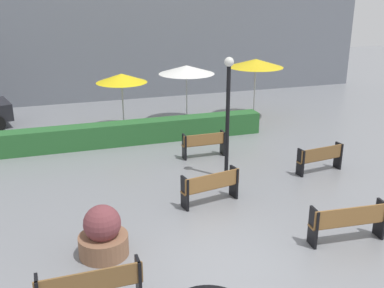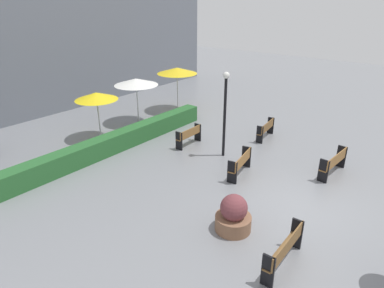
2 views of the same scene
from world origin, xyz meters
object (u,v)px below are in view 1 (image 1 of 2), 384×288
at_px(bench_mid_center, 211,186).
at_px(bench_far_right, 321,157).
at_px(bench_near_right, 349,221).
at_px(lamp_post, 228,106).
at_px(patio_umbrella_white, 187,70).
at_px(patio_umbrella_yellow, 122,78).
at_px(bench_back_row, 204,143).
at_px(patio_umbrella_yellow_far, 256,63).
at_px(bench_near_left, 90,287).
at_px(planter_pot, 103,234).

height_order(bench_mid_center, bench_far_right, bench_mid_center).
height_order(bench_near_right, bench_far_right, bench_near_right).
relative_size(lamp_post, patio_umbrella_white, 1.50).
relative_size(bench_near_right, lamp_post, 0.50).
bearing_deg(patio_umbrella_yellow, bench_back_row, -62.19).
relative_size(bench_far_right, patio_umbrella_yellow_far, 0.62).
bearing_deg(patio_umbrella_white, patio_umbrella_yellow_far, -4.72).
relative_size(bench_near_left, patio_umbrella_yellow_far, 0.72).
distance_m(patio_umbrella_white, patio_umbrella_yellow_far, 3.05).
bearing_deg(patio_umbrella_white, bench_near_right, -86.52).
height_order(planter_pot, lamp_post, lamp_post).
distance_m(bench_mid_center, patio_umbrella_yellow_far, 8.96).
xyz_separation_m(bench_far_right, patio_umbrella_yellow, (-5.13, 6.36, 1.63)).
relative_size(lamp_post, patio_umbrella_yellow, 1.59).
xyz_separation_m(bench_near_right, lamp_post, (-1.25, 4.34, 1.74)).
distance_m(bench_mid_center, lamp_post, 2.56).
bearing_deg(patio_umbrella_yellow_far, patio_umbrella_white, 175.28).
bearing_deg(bench_near_right, patio_umbrella_white, 93.48).
relative_size(patio_umbrella_yellow, patio_umbrella_white, 0.94).
bearing_deg(bench_near_left, patio_umbrella_yellow, 77.27).
bearing_deg(bench_mid_center, bench_far_right, 14.00).
bearing_deg(planter_pot, lamp_post, 37.29).
height_order(bench_mid_center, patio_umbrella_white, patio_umbrella_white).
bearing_deg(lamp_post, patio_umbrella_yellow, 110.25).
height_order(bench_near_right, planter_pot, planter_pot).
bearing_deg(bench_mid_center, patio_umbrella_white, 77.59).
distance_m(bench_near_right, bench_far_right, 4.20).
bearing_deg(bench_near_left, planter_pot, 76.01).
distance_m(lamp_post, patio_umbrella_yellow, 6.23).
relative_size(bench_far_right, patio_umbrella_yellow, 0.70).
bearing_deg(bench_mid_center, bench_back_row, 73.73).
distance_m(lamp_post, patio_umbrella_white, 6.14).
height_order(bench_far_right, lamp_post, lamp_post).
relative_size(lamp_post, patio_umbrella_yellow_far, 1.41).
bearing_deg(bench_near_left, bench_near_right, 6.42).
xyz_separation_m(bench_mid_center, planter_pot, (-3.09, -1.64, -0.03)).
distance_m(bench_far_right, patio_umbrella_yellow_far, 6.69).
height_order(bench_mid_center, lamp_post, lamp_post).
bearing_deg(bench_near_left, bench_far_right, 30.60).
distance_m(bench_mid_center, bench_far_right, 4.16).
bearing_deg(patio_umbrella_yellow, patio_umbrella_yellow_far, 0.10).
bearing_deg(patio_umbrella_white, lamp_post, -95.76).
bearing_deg(bench_near_right, bench_back_row, 101.97).
height_order(bench_far_right, bench_near_left, bench_near_left).
distance_m(bench_back_row, patio_umbrella_white, 4.63).
height_order(bench_far_right, patio_umbrella_white, patio_umbrella_white).
height_order(bench_mid_center, patio_umbrella_yellow, patio_umbrella_yellow).
distance_m(bench_far_right, patio_umbrella_yellow, 8.33).
bearing_deg(patio_umbrella_white, bench_far_right, -70.38).
distance_m(bench_near_right, lamp_post, 4.84).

